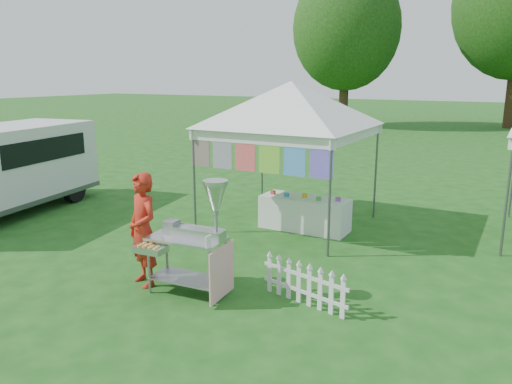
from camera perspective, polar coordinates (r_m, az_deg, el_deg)
The scene contains 8 objects.
ground at distance 7.86m, azimuth -7.32°, elevation -10.22°, with size 120.00×120.00×0.00m, color #1A4C15.
canopy_main at distance 10.23m, azimuth 4.04°, elevation 12.48°, with size 4.24×4.24×3.45m.
tree_left at distance 31.64m, azimuth 10.29°, elevation 17.95°, with size 6.40×6.40×9.53m.
donut_cart at distance 7.07m, azimuth -6.79°, elevation -4.18°, with size 1.23×0.93×1.72m.
vendor at distance 7.65m, azimuth -12.79°, elevation -4.23°, with size 0.63×0.41×1.73m, color red.
cargo_van at distance 12.71m, azimuth -27.17°, elevation 2.49°, with size 2.67×5.01×1.98m.
picket_fence at distance 7.04m, azimuth 5.51°, elevation -10.52°, with size 1.41×0.36×0.56m.
display_table at distance 10.31m, azimuth 5.57°, elevation -2.45°, with size 1.80×0.70×0.68m, color white.
Camera 1 is at (4.32, -5.78, 3.11)m, focal length 35.00 mm.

